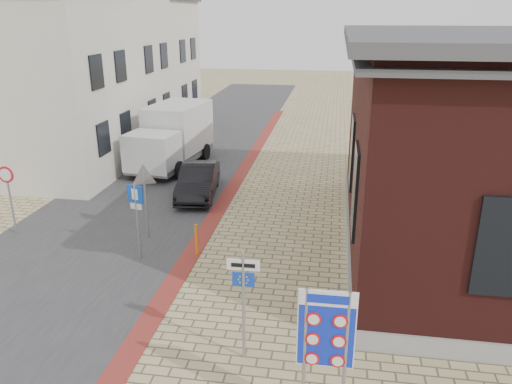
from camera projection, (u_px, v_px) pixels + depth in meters
The scene contains 15 objects.
ground at pixel (215, 363), 11.03m from camera, with size 120.00×120.00×0.00m, color tan.
road_strip at pixel (180, 162), 25.78m from camera, with size 7.00×60.00×0.02m, color #38383A.
curb_strip at pixel (225, 200), 20.61m from camera, with size 0.60×40.00×0.02m, color maroon.
townhouse_near at pixel (37, 86), 22.40m from camera, with size 7.40×6.40×8.30m.
townhouse_mid at pixel (97, 64), 27.84m from camera, with size 7.40×6.40×9.10m.
townhouse_far at pixel (138, 62), 33.55m from camera, with size 7.40×6.40×8.30m.
bike_rack at pixel (338, 308), 12.59m from camera, with size 0.08×1.80×0.60m.
sedan at pixel (198, 181), 20.87m from camera, with size 1.42×4.06×1.34m, color black.
box_truck at pixel (172, 136), 24.69m from camera, with size 2.97×5.96×3.00m.
border_sign at pixel (326, 332), 8.56m from camera, with size 1.01×0.08×2.94m.
essen_sign at pixel (243, 289), 10.63m from camera, with size 0.70×0.07×2.60m.
parking_sign at pixel (136, 208), 15.15m from camera, with size 0.54×0.17×2.50m.
yield_sign at pixel (144, 183), 16.50m from camera, with size 0.86×0.44×2.58m.
speed_sign at pixel (9, 189), 16.92m from camera, with size 0.58×0.07×2.46m.
bollard at pixel (196, 240), 15.76m from camera, with size 0.09×0.09×1.05m, color orange.
Camera 1 is at (2.33, -8.84, 7.29)m, focal length 35.00 mm.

